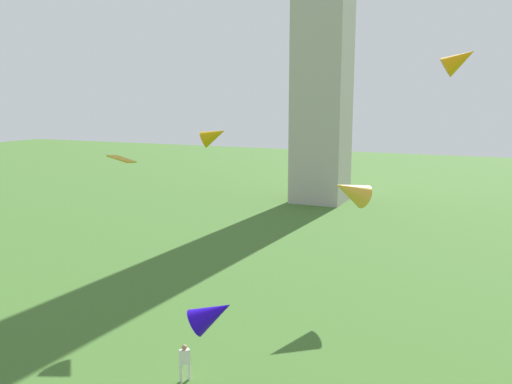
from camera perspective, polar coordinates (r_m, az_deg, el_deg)
The scene contains 6 objects.
person_0 at distance 23.40m, azimuth -7.80°, elevation -17.77°, with size 0.46×0.48×1.63m.
kite_flying_0 at distance 29.33m, azimuth 21.37°, elevation 13.34°, with size 2.04×1.35×1.76m.
kite_flying_3 at distance 20.34m, azimuth -4.80°, elevation -13.14°, with size 2.20×1.79×1.73m.
kite_flying_4 at distance 31.15m, azimuth -14.48°, elevation 3.52°, with size 1.47×1.05×0.50m.
kite_flying_6 at distance 32.55m, azimuth -4.62°, elevation 6.21°, with size 2.02×1.58×1.55m.
kite_flying_7 at distance 31.95m, azimuth 10.29°, elevation 0.13°, with size 2.88×2.82×2.22m.
Camera 1 is at (6.56, 0.52, 11.80)m, focal length 36.58 mm.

